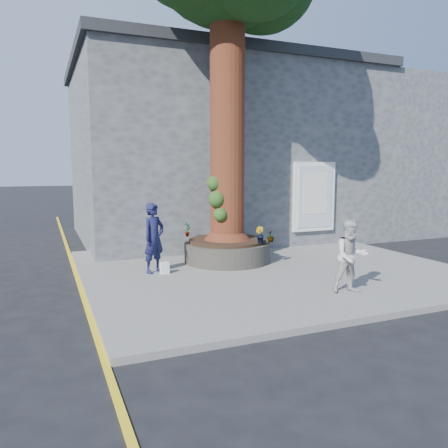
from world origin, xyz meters
name	(u,v)px	position (x,y,z in m)	size (l,w,h in m)	color
ground	(229,287)	(0.00, 0.00, 0.00)	(120.00, 120.00, 0.00)	black
pavement	(268,269)	(1.50, 1.00, 0.06)	(9.00, 8.00, 0.12)	slate
yellow_line	(81,290)	(-3.05, 1.00, 0.00)	(0.10, 30.00, 0.01)	yellow
stone_shop	(215,154)	(2.50, 7.20, 3.16)	(10.30, 8.30, 6.30)	#4D5052
neighbour_shop	(378,159)	(10.50, 7.20, 3.00)	(6.00, 8.00, 6.00)	#4D5052
planter	(227,250)	(0.80, 2.00, 0.41)	(2.30, 2.30, 0.60)	black
man	(154,238)	(-1.31, 1.50, 0.96)	(0.61, 0.40, 1.67)	#15173C
woman	(351,256)	(1.92, -1.69, 0.86)	(0.72, 0.56, 1.48)	beige
shopping_bag	(165,268)	(-1.12, 1.27, 0.26)	(0.20, 0.12, 0.28)	white
plant_a	(187,229)	(-0.05, 2.85, 0.92)	(0.21, 0.15, 0.41)	gray
plant_b	(260,235)	(1.34, 1.15, 0.93)	(0.23, 0.22, 0.42)	gray
plant_c	(271,236)	(1.65, 1.15, 0.87)	(0.17, 0.17, 0.31)	gray
plant_d	(238,229)	(1.49, 2.85, 0.86)	(0.25, 0.22, 0.28)	gray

